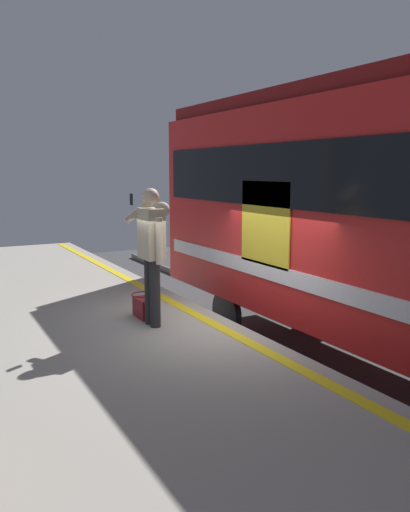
% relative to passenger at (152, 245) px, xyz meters
% --- Properties ---
extents(ground_plane, '(26.35, 26.35, 0.00)m').
position_rel_passenger_xyz_m(ground_plane, '(-0.25, -1.02, -2.16)').
color(ground_plane, '#3D3D3F').
extents(platform, '(17.57, 5.11, 1.08)m').
position_rel_passenger_xyz_m(platform, '(-0.25, 1.53, -1.62)').
color(platform, '#9E998E').
rests_on(platform, ground).
extents(safety_line, '(17.22, 0.16, 0.01)m').
position_rel_passenger_xyz_m(safety_line, '(-0.25, -0.72, -1.08)').
color(safety_line, yellow).
rests_on(safety_line, platform).
extents(track_rail_near, '(22.84, 0.08, 0.16)m').
position_rel_passenger_xyz_m(track_rail_near, '(-0.25, -2.49, -2.08)').
color(track_rail_near, slate).
rests_on(track_rail_near, ground).
extents(track_rail_far, '(22.84, 0.08, 0.16)m').
position_rel_passenger_xyz_m(track_rail_far, '(-0.25, -3.93, -2.08)').
color(track_rail_far, slate).
rests_on(track_rail_far, ground).
extents(passenger, '(0.57, 0.55, 1.83)m').
position_rel_passenger_xyz_m(passenger, '(0.00, 0.00, 0.00)').
color(passenger, '#262628').
rests_on(passenger, platform).
extents(handbag, '(0.40, 0.36, 0.34)m').
position_rel_passenger_xyz_m(handbag, '(0.40, -0.03, -0.92)').
color(handbag, maroon).
rests_on(handbag, platform).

